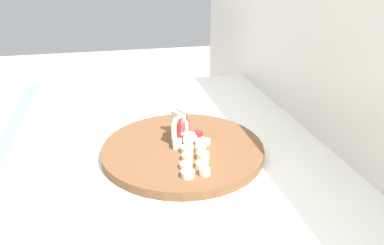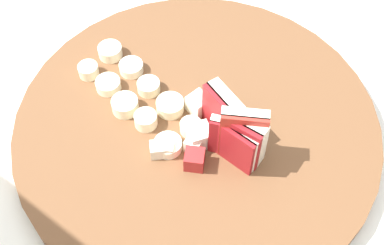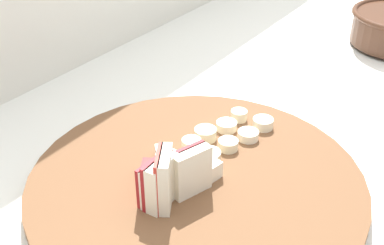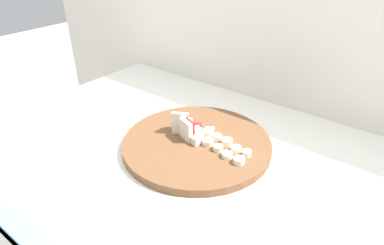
{
  "view_description": "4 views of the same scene",
  "coord_description": "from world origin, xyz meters",
  "px_view_note": "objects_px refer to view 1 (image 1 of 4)",
  "views": [
    {
      "loc": [
        0.62,
        -0.1,
        1.31
      ],
      "look_at": [
        -0.17,
        0.07,
        0.94
      ],
      "focal_mm": 34.24,
      "sensor_mm": 36.0,
      "label": 1
    },
    {
      "loc": [
        -0.32,
        0.3,
        1.34
      ],
      "look_at": [
        -0.14,
        0.06,
        0.93
      ],
      "focal_mm": 48.32,
      "sensor_mm": 36.0,
      "label": 2
    },
    {
      "loc": [
        -0.5,
        -0.19,
        1.24
      ],
      "look_at": [
        -0.11,
        0.07,
        0.95
      ],
      "focal_mm": 45.27,
      "sensor_mm": 36.0,
      "label": 3
    },
    {
      "loc": [
        0.29,
        -0.53,
        1.36
      ],
      "look_at": [
        -0.17,
        0.07,
        0.93
      ],
      "focal_mm": 30.86,
      "sensor_mm": 36.0,
      "label": 4
    }
  ],
  "objects_px": {
    "apple_wedge_fan": "(180,126)",
    "banana_slice_rows": "(195,157)",
    "cutting_board": "(183,149)",
    "apple_dice_pile": "(190,139)"
  },
  "relations": [
    {
      "from": "banana_slice_rows",
      "to": "cutting_board",
      "type": "bearing_deg",
      "value": -168.87
    },
    {
      "from": "cutting_board",
      "to": "apple_wedge_fan",
      "type": "height_order",
      "value": "apple_wedge_fan"
    },
    {
      "from": "cutting_board",
      "to": "banana_slice_rows",
      "type": "distance_m",
      "value": 0.07
    },
    {
      "from": "apple_dice_pile",
      "to": "banana_slice_rows",
      "type": "xyz_separation_m",
      "value": [
        0.08,
        -0.01,
        -0.0
      ]
    },
    {
      "from": "apple_wedge_fan",
      "to": "apple_dice_pile",
      "type": "bearing_deg",
      "value": 24.98
    },
    {
      "from": "apple_wedge_fan",
      "to": "apple_dice_pile",
      "type": "height_order",
      "value": "apple_wedge_fan"
    },
    {
      "from": "cutting_board",
      "to": "apple_wedge_fan",
      "type": "relative_size",
      "value": 4.79
    },
    {
      "from": "cutting_board",
      "to": "apple_wedge_fan",
      "type": "distance_m",
      "value": 0.06
    },
    {
      "from": "apple_wedge_fan",
      "to": "banana_slice_rows",
      "type": "height_order",
      "value": "apple_wedge_fan"
    },
    {
      "from": "apple_wedge_fan",
      "to": "cutting_board",
      "type": "bearing_deg",
      "value": -4.08
    }
  ]
}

